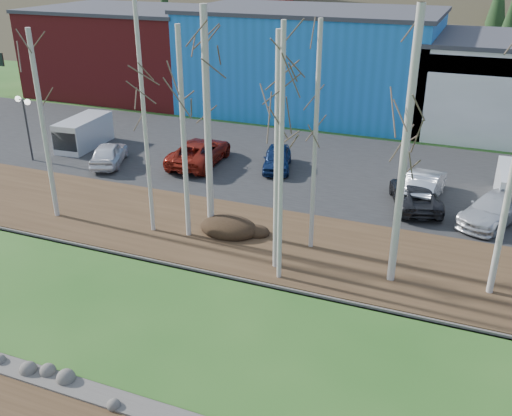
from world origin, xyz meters
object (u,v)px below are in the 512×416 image
at_px(van_grey, 82,133).
at_px(car_4, 415,194).
at_px(street_lamp, 25,111).
at_px(car_1, 199,152).
at_px(car_2, 277,158).
at_px(car_0, 109,153).
at_px(car_3, 423,185).
at_px(car_5, 494,209).

bearing_deg(van_grey, car_4, -8.69).
height_order(street_lamp, car_1, street_lamp).
distance_m(street_lamp, van_grey, 4.34).
relative_size(car_4, van_grey, 1.04).
height_order(car_1, car_4, car_1).
distance_m(car_1, car_2, 4.97).
bearing_deg(car_0, van_grey, -52.26).
relative_size(street_lamp, car_0, 0.96).
xyz_separation_m(street_lamp, car_2, (15.25, 4.40, -2.53)).
xyz_separation_m(car_0, car_3, (19.09, 1.71, 0.08)).
xyz_separation_m(street_lamp, van_grey, (1.40, 3.46, -2.22)).
bearing_deg(car_3, street_lamp, 11.88).
bearing_deg(car_2, car_0, -178.34).
distance_m(street_lamp, car_1, 11.19).
distance_m(car_0, car_3, 19.17).
distance_m(car_3, van_grey, 22.81).
distance_m(street_lamp, car_5, 27.97).
relative_size(car_3, car_5, 1.00).
bearing_deg(van_grey, car_0, -35.61).
bearing_deg(car_3, car_5, 159.76).
height_order(street_lamp, car_3, street_lamp).
relative_size(car_2, car_3, 0.83).
relative_size(street_lamp, car_2, 1.02).
bearing_deg(car_5, car_4, -163.31).
height_order(car_3, car_4, car_3).
bearing_deg(car_3, car_1, 2.92).
distance_m(car_2, car_5, 12.98).
distance_m(car_0, car_2, 10.62).
bearing_deg(car_3, car_4, 82.17).
bearing_deg(street_lamp, car_1, 39.04).
xyz_separation_m(car_0, van_grey, (-3.72, 2.25, 0.27)).
bearing_deg(car_3, van_grey, 3.65).
distance_m(car_1, car_5, 17.60).
height_order(car_0, van_grey, van_grey).
bearing_deg(car_1, car_2, -172.76).
bearing_deg(car_2, van_grey, 168.06).
bearing_deg(car_1, car_4, 169.01).
height_order(car_5, van_grey, van_grey).
distance_m(car_1, car_4, 13.67).
xyz_separation_m(car_1, car_2, (4.87, 0.97, -0.11)).
height_order(car_1, van_grey, van_grey).
distance_m(car_2, car_4, 9.08).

